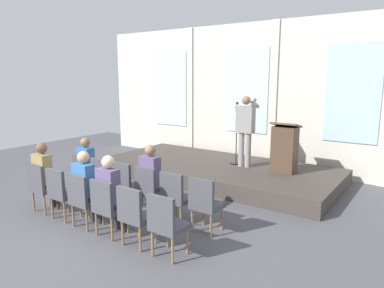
% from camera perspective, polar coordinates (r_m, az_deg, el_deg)
% --- Properties ---
extents(ground_plane, '(15.90, 15.90, 0.00)m').
position_cam_1_polar(ground_plane, '(5.86, -20.02, -15.26)').
color(ground_plane, '#4C4C51').
extents(rear_partition, '(10.22, 0.14, 3.96)m').
position_cam_1_polar(rear_partition, '(10.05, 9.23, 7.75)').
color(rear_partition, beige).
rests_on(rear_partition, ground).
extents(stage_platform, '(5.84, 2.67, 0.36)m').
position_cam_1_polar(stage_platform, '(8.93, 4.10, -4.33)').
color(stage_platform, '#3F3833').
rests_on(stage_platform, ground).
extents(speaker, '(0.50, 0.69, 1.71)m').
position_cam_1_polar(speaker, '(8.51, 8.67, 2.91)').
color(speaker, gray).
rests_on(speaker, stage_platform).
extents(mic_stand, '(0.28, 0.28, 1.55)m').
position_cam_1_polar(mic_stand, '(8.86, 7.16, -1.09)').
color(mic_stand, black).
rests_on(mic_stand, stage_platform).
extents(lectern, '(0.60, 0.48, 1.16)m').
position_cam_1_polar(lectern, '(8.27, 14.77, -0.68)').
color(lectern, '#4C3828').
rests_on(lectern, stage_platform).
extents(chair_r0_c0, '(0.46, 0.44, 0.94)m').
position_cam_1_polar(chair_r0_c0, '(7.69, -16.92, -4.53)').
color(chair_r0_c0, olive).
rests_on(chair_r0_c0, ground).
extents(audience_r0_c0, '(0.36, 0.39, 1.28)m').
position_cam_1_polar(audience_r0_c0, '(7.70, -16.51, -3.10)').
color(audience_r0_c0, '#2D2D33').
rests_on(audience_r0_c0, ground).
extents(chair_r0_c1, '(0.46, 0.44, 0.94)m').
position_cam_1_polar(chair_r0_c1, '(7.25, -13.99, -5.32)').
color(chair_r0_c1, olive).
rests_on(chair_r0_c1, ground).
extents(chair_r0_c2, '(0.46, 0.44, 0.94)m').
position_cam_1_polar(chair_r0_c2, '(6.82, -10.68, -6.19)').
color(chair_r0_c2, olive).
rests_on(chair_r0_c2, ground).
extents(chair_r0_c3, '(0.46, 0.44, 0.94)m').
position_cam_1_polar(chair_r0_c3, '(6.43, -6.93, -7.16)').
color(chair_r0_c3, olive).
rests_on(chair_r0_c3, ground).
extents(audience_r0_c3, '(0.36, 0.39, 1.33)m').
position_cam_1_polar(audience_r0_c3, '(6.43, -6.49, -5.26)').
color(audience_r0_c3, '#2D2D33').
rests_on(audience_r0_c3, ground).
extents(chair_r0_c4, '(0.46, 0.44, 0.94)m').
position_cam_1_polar(chair_r0_c4, '(6.06, -2.70, -8.20)').
color(chair_r0_c4, olive).
rests_on(chair_r0_c4, ground).
extents(chair_r0_c5, '(0.46, 0.44, 0.94)m').
position_cam_1_polar(chair_r0_c5, '(5.74, 2.07, -9.32)').
color(chair_r0_c5, olive).
rests_on(chair_r0_c5, ground).
extents(chair_r1_c0, '(0.46, 0.44, 0.94)m').
position_cam_1_polar(chair_r1_c0, '(7.16, -23.12, -6.08)').
color(chair_r1_c0, olive).
rests_on(chair_r1_c0, ground).
extents(audience_r1_c0, '(0.36, 0.39, 1.32)m').
position_cam_1_polar(audience_r1_c0, '(7.15, -22.69, -4.41)').
color(audience_r1_c0, '#2D2D33').
rests_on(audience_r1_c0, ground).
extents(chair_r1_c1, '(0.46, 0.44, 0.94)m').
position_cam_1_polar(chair_r1_c1, '(6.68, -20.38, -7.08)').
color(chair_r1_c1, olive).
rests_on(chair_r1_c1, ground).
extents(chair_r1_c2, '(0.46, 0.44, 0.94)m').
position_cam_1_polar(chair_r1_c2, '(6.22, -17.21, -8.21)').
color(chair_r1_c2, olive).
rests_on(chair_r1_c2, ground).
extents(audience_r1_c2, '(0.36, 0.39, 1.31)m').
position_cam_1_polar(audience_r1_c2, '(6.21, -16.71, -6.34)').
color(audience_r1_c2, '#2D2D33').
rests_on(audience_r1_c2, ground).
extents(chair_r1_c3, '(0.46, 0.44, 0.94)m').
position_cam_1_polar(chair_r1_c3, '(5.78, -13.53, -9.49)').
color(chair_r1_c3, olive).
rests_on(chair_r1_c3, ground).
extents(audience_r1_c3, '(0.36, 0.39, 1.32)m').
position_cam_1_polar(audience_r1_c3, '(5.77, -13.00, -7.45)').
color(audience_r1_c3, '#2D2D33').
rests_on(audience_r1_c3, ground).
extents(chair_r1_c4, '(0.46, 0.44, 0.94)m').
position_cam_1_polar(chair_r1_c4, '(5.37, -9.23, -10.91)').
color(chair_r1_c4, olive).
rests_on(chair_r1_c4, ground).
extents(chair_r1_c5, '(0.46, 0.44, 0.94)m').
position_cam_1_polar(chair_r1_c5, '(5.00, -4.21, -12.49)').
color(chair_r1_c5, olive).
rests_on(chair_r1_c5, ground).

